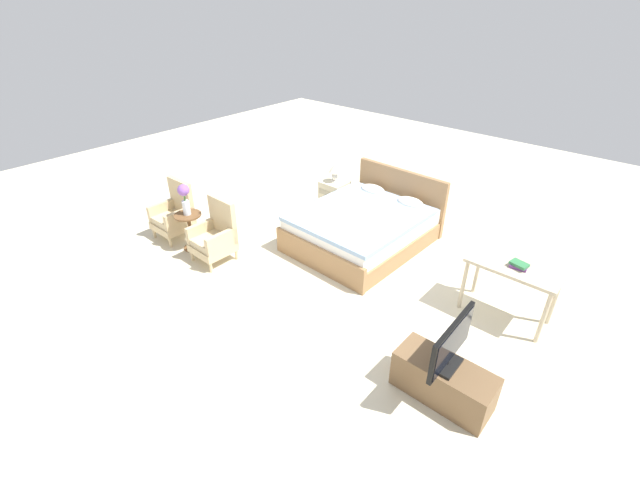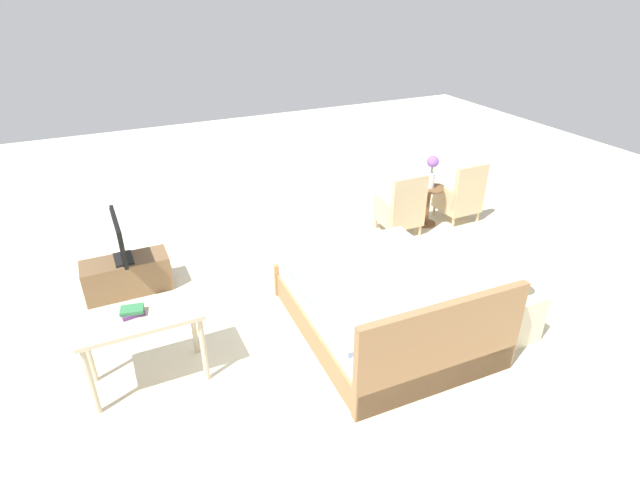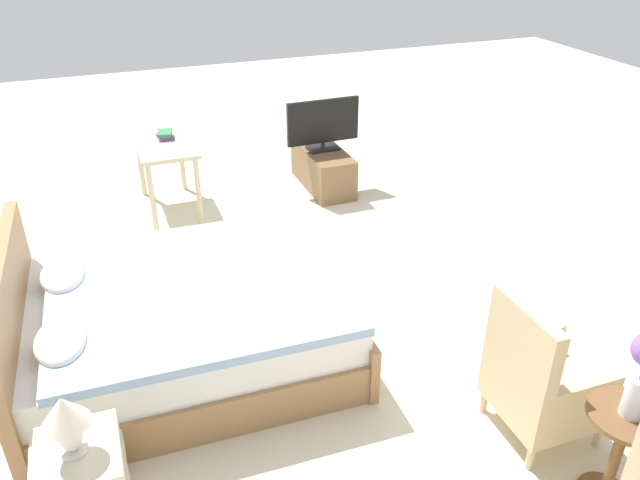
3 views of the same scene
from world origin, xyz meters
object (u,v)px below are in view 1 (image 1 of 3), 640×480
(nightstand, at_px, (334,195))
(book_stack, at_px, (519,265))
(flower_vase, at_px, (184,196))
(side_table, at_px, (190,227))
(table_lamp, at_px, (335,170))
(vanity_desk, at_px, (513,273))
(armchair_by_window_right, at_px, (215,237))
(bed, at_px, (364,226))
(tv_flatscreen, at_px, (451,344))
(tv_stand, at_px, (443,381))
(armchair_by_window_left, at_px, (175,215))

(nightstand, bearing_deg, book_stack, -15.21)
(flower_vase, bearing_deg, side_table, 0.00)
(flower_vase, xyz_separation_m, table_lamp, (0.76, 2.53, -0.14))
(vanity_desk, bearing_deg, armchair_by_window_right, -157.65)
(bed, relative_size, side_table, 3.61)
(nightstand, distance_m, table_lamp, 0.48)
(side_table, distance_m, tv_flatscreen, 4.25)
(side_table, relative_size, tv_stand, 0.62)
(bed, bearing_deg, flower_vase, -135.42)
(tv_flatscreen, xyz_separation_m, book_stack, (0.03, 1.60, 0.07))
(flower_vase, distance_m, tv_stand, 4.29)
(book_stack, bearing_deg, armchair_by_window_left, -162.69)
(table_lamp, bearing_deg, bed, -29.61)
(armchair_by_window_left, height_order, armchair_by_window_right, same)
(nightstand, height_order, tv_flatscreen, tv_flatscreen)
(flower_vase, relative_size, vanity_desk, 0.46)
(flower_vase, bearing_deg, tv_stand, -0.33)
(flower_vase, distance_m, book_stack, 4.56)
(armchair_by_window_left, height_order, flower_vase, flower_vase)
(tv_stand, bearing_deg, armchair_by_window_right, 178.44)
(vanity_desk, bearing_deg, tv_stand, -89.80)
(armchair_by_window_right, xyz_separation_m, table_lamp, (0.24, 2.45, 0.37))
(armchair_by_window_right, relative_size, nightstand, 1.74)
(nightstand, relative_size, tv_stand, 0.55)
(bed, relative_size, flower_vase, 4.47)
(nightstand, height_order, tv_stand, nightstand)
(flower_vase, xyz_separation_m, tv_stand, (4.24, -0.02, -0.67))
(armchair_by_window_left, relative_size, side_table, 1.55)
(side_table, height_order, vanity_desk, vanity_desk)
(side_table, bearing_deg, table_lamp, 73.20)
(side_table, bearing_deg, bed, 44.58)
(bed, xyz_separation_m, armchair_by_window_right, (-1.38, -1.80, 0.08))
(nightstand, bearing_deg, tv_stand, -36.29)
(tv_stand, xyz_separation_m, book_stack, (0.04, 1.60, 0.56))
(tv_flatscreen, relative_size, vanity_desk, 0.75)
(tv_flatscreen, bearing_deg, table_lamp, 143.72)
(tv_stand, bearing_deg, nightstand, 143.71)
(table_lamp, bearing_deg, tv_stand, -36.30)
(nightstand, relative_size, tv_flatscreen, 0.68)
(armchair_by_window_left, xyz_separation_m, armchair_by_window_right, (1.05, 0.00, 0.00))
(side_table, distance_m, nightstand, 2.64)
(armchair_by_window_left, bearing_deg, tv_stand, -1.21)
(tv_stand, bearing_deg, armchair_by_window_left, 178.79)
(tv_flatscreen, bearing_deg, armchair_by_window_left, 178.79)
(nightstand, xyz_separation_m, tv_flatscreen, (3.48, -2.55, 0.44))
(armchair_by_window_right, bearing_deg, flower_vase, -171.70)
(side_table, bearing_deg, armchair_by_window_right, 8.30)
(armchair_by_window_left, bearing_deg, book_stack, 17.31)
(bed, xyz_separation_m, tv_flatscreen, (2.33, -1.90, 0.40))
(armchair_by_window_left, relative_size, tv_stand, 0.96)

